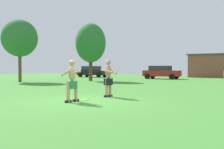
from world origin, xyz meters
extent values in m
plane|color=#428433|center=(0.00, 0.00, 0.00)|extent=(80.00, 80.00, 0.00)
cube|color=black|center=(-0.26, -0.61, 0.04)|extent=(0.15, 0.27, 0.09)
cylinder|color=tan|center=(-0.26, -0.61, 0.41)|extent=(0.13, 0.13, 0.81)
cube|color=black|center=(-0.19, -0.22, 0.04)|extent=(0.15, 0.27, 0.09)
cylinder|color=tan|center=(-0.19, -0.22, 0.41)|extent=(0.13, 0.13, 0.81)
cube|color=#28844C|center=(-0.22, -0.42, 0.67)|extent=(0.29, 0.38, 0.29)
ellipsoid|color=tan|center=(-0.22, -0.42, 1.11)|extent=(0.27, 0.36, 0.59)
cylinder|color=tan|center=(-0.36, -0.62, 1.14)|extent=(0.56, 0.21, 0.29)
cylinder|color=tan|center=(-0.29, -0.18, 1.14)|extent=(0.57, 0.12, 0.21)
sphere|color=tan|center=(-0.22, -0.42, 1.52)|extent=(0.23, 0.23, 0.23)
cone|color=red|center=(-0.22, -0.42, 1.58)|extent=(0.27, 0.27, 0.12)
cube|color=black|center=(0.17, 1.88, 0.04)|extent=(0.15, 0.27, 0.09)
cylinder|color=tan|center=(0.17, 1.88, 0.42)|extent=(0.13, 0.13, 0.85)
cube|color=black|center=(0.13, 1.65, 0.04)|extent=(0.15, 0.27, 0.09)
cylinder|color=tan|center=(0.13, 1.65, 0.42)|extent=(0.13, 0.13, 0.85)
cube|color=black|center=(0.15, 1.76, 0.70)|extent=(0.30, 0.40, 0.31)
ellipsoid|color=tan|center=(0.15, 1.76, 1.15)|extent=(0.28, 0.38, 0.61)
cylinder|color=tan|center=(0.28, 1.98, 1.19)|extent=(0.55, 0.33, 0.33)
cylinder|color=tan|center=(0.21, 1.52, 1.19)|extent=(0.59, 0.10, 0.20)
sphere|color=tan|center=(0.15, 1.76, 1.58)|extent=(0.23, 0.23, 0.23)
cylinder|color=yellow|center=(-0.14, 0.34, 0.01)|extent=(0.28, 0.28, 0.03)
cube|color=maroon|center=(-3.48, 21.09, 0.67)|extent=(4.34, 1.89, 0.70)
cube|color=#282D33|center=(-3.68, 21.10, 1.30)|extent=(2.44, 1.64, 0.56)
cylinder|color=black|center=(-1.95, 21.96, 0.32)|extent=(0.64, 0.23, 0.64)
cylinder|color=black|center=(-1.99, 20.16, 0.32)|extent=(0.64, 0.23, 0.64)
cylinder|color=black|center=(-4.96, 22.03, 0.32)|extent=(0.64, 0.23, 0.64)
cylinder|color=black|center=(-5.00, 20.23, 0.32)|extent=(0.64, 0.23, 0.64)
cube|color=black|center=(-13.99, 21.95, 0.67)|extent=(4.37, 1.97, 0.70)
cube|color=#282D33|center=(-14.19, 21.94, 1.30)|extent=(2.47, 1.68, 0.56)
cylinder|color=black|center=(-12.52, 22.91, 0.32)|extent=(0.65, 0.25, 0.64)
cylinder|color=black|center=(-12.45, 21.11, 0.32)|extent=(0.65, 0.25, 0.64)
cylinder|color=black|center=(-15.53, 22.79, 0.32)|extent=(0.65, 0.25, 0.64)
cylinder|color=black|center=(-15.46, 20.99, 0.32)|extent=(0.65, 0.25, 0.64)
cylinder|color=brown|center=(-13.32, 8.43, 1.46)|extent=(0.29, 0.29, 2.91)
ellipsoid|color=#2D7033|center=(-13.32, 8.43, 4.15)|extent=(3.35, 3.35, 3.52)
cylinder|color=#4C3823|center=(-8.39, 13.08, 1.24)|extent=(0.35, 0.35, 2.48)
ellipsoid|color=#2D7033|center=(-8.39, 13.08, 3.87)|extent=(3.08, 3.08, 3.97)
camera|label=1|loc=(5.81, -8.14, 1.32)|focal=40.16mm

